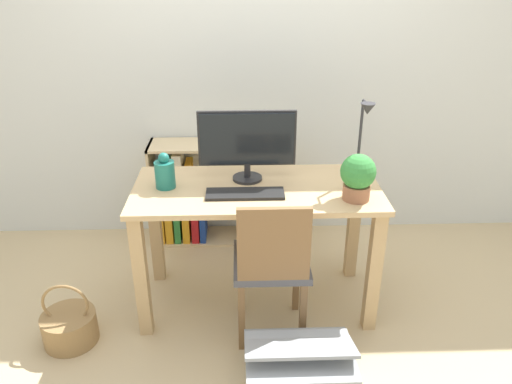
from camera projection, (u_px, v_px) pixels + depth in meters
ground_plane at (257, 300)px, 3.09m from camera, size 10.00×10.00×0.00m
wall_back at (252, 58)px, 3.38m from camera, size 8.00×0.05×2.60m
desk at (257, 212)px, 2.83m from camera, size 1.37×0.64×0.77m
monitor at (247, 141)px, 2.76m from camera, size 0.54×0.17×0.40m
keyboard at (245, 194)px, 2.67m from camera, size 0.42×0.14×0.02m
vase at (165, 173)px, 2.73m from camera, size 0.11×0.11×0.20m
desk_lamp at (363, 134)px, 2.70m from camera, size 0.10×0.19×0.47m
potted_plant at (358, 176)px, 2.57m from camera, size 0.18×0.18×0.25m
chair at (272, 263)px, 2.61m from camera, size 0.40×0.40×0.87m
bookshelf at (196, 198)px, 3.63m from camera, size 0.98×0.28×0.75m
basket at (70, 326)px, 2.73m from camera, size 0.29×0.29×0.37m
storage_box at (299, 371)px, 2.41m from camera, size 0.53×0.42×0.30m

